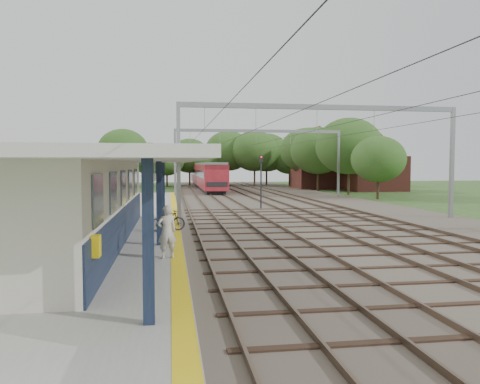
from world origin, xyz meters
TOP-DOWN VIEW (x-y plane):
  - ground at (0.00, 0.00)m, footprint 160.00×160.00m
  - ballast_bed at (4.00, 30.00)m, footprint 18.00×90.00m
  - platform at (-7.50, 14.00)m, footprint 5.00×52.00m
  - yellow_stripe at (-5.25, 14.00)m, footprint 0.45×52.00m
  - station_building at (-8.88, 7.00)m, footprint 3.41×18.00m
  - canopy at (-7.77, 6.00)m, footprint 6.40×20.00m
  - rail_tracks at (1.50, 30.00)m, footprint 11.80×88.00m
  - catenary_system at (3.39, 25.28)m, footprint 17.22×88.00m
  - tree_band at (3.84, 57.12)m, footprint 31.72×30.88m
  - house_near at (21.00, 46.00)m, footprint 7.00×6.12m
  - house_far at (16.00, 52.00)m, footprint 8.00×6.12m
  - person at (-5.60, 3.36)m, footprint 0.74×0.59m
  - bicycle at (-5.60, 9.69)m, footprint 1.71×0.93m
  - train at (-0.50, 54.98)m, footprint 2.71×33.76m
  - signal_post at (1.35, 22.85)m, footprint 0.30×0.26m

SIDE VIEW (x-z plane):
  - ground at x=0.00m, z-range 0.00..0.00m
  - ballast_bed at x=4.00m, z-range 0.00..0.10m
  - platform at x=-7.50m, z-range 0.00..0.35m
  - rail_tracks at x=1.50m, z-range 0.10..0.25m
  - yellow_stripe at x=-5.25m, z-range 0.35..0.36m
  - bicycle at x=-5.60m, z-range 0.35..1.34m
  - person at x=-5.60m, z-range 0.35..2.11m
  - train at x=-0.50m, z-range 0.21..3.79m
  - station_building at x=-8.88m, z-range 0.34..3.74m
  - signal_post at x=1.35m, z-range 0.48..4.59m
  - house_near at x=21.00m, z-range -0.96..6.93m
  - house_far at x=16.00m, z-range -1.09..7.56m
  - canopy at x=-7.77m, z-range 1.92..5.36m
  - tree_band at x=3.84m, z-range 0.51..9.33m
  - catenary_system at x=3.39m, z-range 2.01..9.01m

